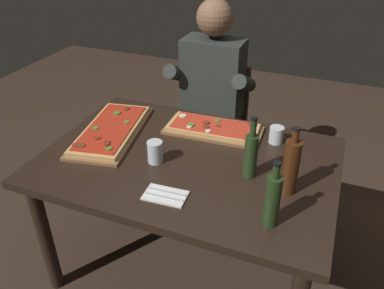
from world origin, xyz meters
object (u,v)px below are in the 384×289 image
(seated_diner, at_px, (210,95))
(tumbler_far_side, at_px, (155,152))
(dining_table, at_px, (188,174))
(pizza_rectangular_front, at_px, (213,128))
(wine_bottle_dark, at_px, (272,200))
(oil_bottle_amber, at_px, (291,166))
(diner_chair, at_px, (215,121))
(pizza_rectangular_left, at_px, (111,130))
(tumbler_near_camera, at_px, (276,136))
(vinegar_bottle_green, at_px, (251,154))

(seated_diner, bearing_deg, tumbler_far_side, -89.09)
(dining_table, height_order, seated_diner, seated_diner)
(pizza_rectangular_front, relative_size, wine_bottle_dark, 1.87)
(oil_bottle_amber, height_order, diner_chair, oil_bottle_amber)
(dining_table, xyz_separation_m, pizza_rectangular_left, (-0.47, 0.07, 0.12))
(pizza_rectangular_left, height_order, diner_chair, diner_chair)
(tumbler_near_camera, bearing_deg, dining_table, -139.60)
(dining_table, relative_size, diner_chair, 1.61)
(vinegar_bottle_green, bearing_deg, pizza_rectangular_left, 173.11)
(wine_bottle_dark, bearing_deg, vinegar_bottle_green, 118.96)
(wine_bottle_dark, distance_m, tumbler_far_side, 0.64)
(pizza_rectangular_left, bearing_deg, dining_table, -8.42)
(vinegar_bottle_green, height_order, tumbler_near_camera, vinegar_bottle_green)
(vinegar_bottle_green, bearing_deg, pizza_rectangular_front, 131.78)
(wine_bottle_dark, height_order, tumbler_far_side, wine_bottle_dark)
(wine_bottle_dark, bearing_deg, diner_chair, 117.73)
(pizza_rectangular_left, xyz_separation_m, seated_diner, (0.33, 0.67, -0.02))
(dining_table, relative_size, wine_bottle_dark, 4.96)
(oil_bottle_amber, bearing_deg, tumbler_far_side, -179.41)
(dining_table, relative_size, oil_bottle_amber, 4.51)
(wine_bottle_dark, distance_m, vinegar_bottle_green, 0.31)
(tumbler_near_camera, relative_size, seated_diner, 0.07)
(tumbler_far_side, bearing_deg, oil_bottle_amber, 0.59)
(vinegar_bottle_green, bearing_deg, tumbler_near_camera, 80.74)
(dining_table, distance_m, vinegar_bottle_green, 0.37)
(vinegar_bottle_green, xyz_separation_m, tumbler_near_camera, (0.05, 0.33, -0.08))
(diner_chair, bearing_deg, wine_bottle_dark, -62.27)
(dining_table, height_order, tumbler_far_side, tumbler_far_side)
(vinegar_bottle_green, bearing_deg, diner_chair, 117.34)
(dining_table, height_order, pizza_rectangular_left, pizza_rectangular_left)
(oil_bottle_amber, height_order, tumbler_far_side, oil_bottle_amber)
(pizza_rectangular_left, height_order, oil_bottle_amber, oil_bottle_amber)
(diner_chair, bearing_deg, vinegar_bottle_green, -62.66)
(pizza_rectangular_front, bearing_deg, oil_bottle_amber, -38.39)
(pizza_rectangular_left, height_order, tumbler_far_side, tumbler_far_side)
(pizza_rectangular_front, relative_size, tumbler_near_camera, 6.07)
(wine_bottle_dark, relative_size, diner_chair, 0.32)
(wine_bottle_dark, bearing_deg, tumbler_near_camera, 99.15)
(vinegar_bottle_green, relative_size, seated_diner, 0.22)
(pizza_rectangular_left, relative_size, wine_bottle_dark, 2.27)
(tumbler_far_side, bearing_deg, wine_bottle_dark, -20.08)
(vinegar_bottle_green, bearing_deg, wine_bottle_dark, -61.04)
(oil_bottle_amber, bearing_deg, diner_chair, 124.31)
(tumbler_near_camera, bearing_deg, tumbler_far_side, -141.89)
(vinegar_bottle_green, xyz_separation_m, tumbler_far_side, (-0.44, -0.06, -0.06))
(tumbler_far_side, bearing_deg, pizza_rectangular_left, 155.89)
(wine_bottle_dark, xyz_separation_m, vinegar_bottle_green, (-0.15, 0.27, -0.00))
(pizza_rectangular_front, distance_m, pizza_rectangular_left, 0.55)
(pizza_rectangular_front, relative_size, oil_bottle_amber, 1.70)
(wine_bottle_dark, xyz_separation_m, oil_bottle_amber, (0.03, 0.22, 0.01))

